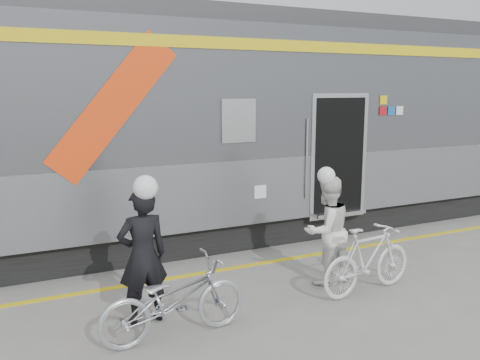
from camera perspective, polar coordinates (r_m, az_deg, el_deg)
ground at (r=6.56m, az=11.50°, el=-14.89°), size 90.00×90.00×0.00m
train at (r=9.52m, az=-5.12°, el=5.95°), size 24.00×3.17×4.10m
safety_strip at (r=8.23m, az=2.38°, el=-9.32°), size 24.00×0.12×0.01m
man at (r=6.15m, az=-10.88°, el=-8.37°), size 0.62×0.42×1.64m
bicycle_left at (r=5.84m, az=-7.39°, el=-13.17°), size 1.74×0.68×0.90m
woman at (r=7.34m, az=9.73°, el=-5.61°), size 0.81×0.66×1.55m
bicycle_right at (r=7.19m, az=14.18°, el=-8.66°), size 1.60×0.60×0.94m
helmet_man at (r=5.92m, az=-11.19°, el=0.48°), size 0.28×0.28×0.28m
helmet_woman at (r=7.15m, az=9.94°, el=1.35°), size 0.25×0.25×0.25m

